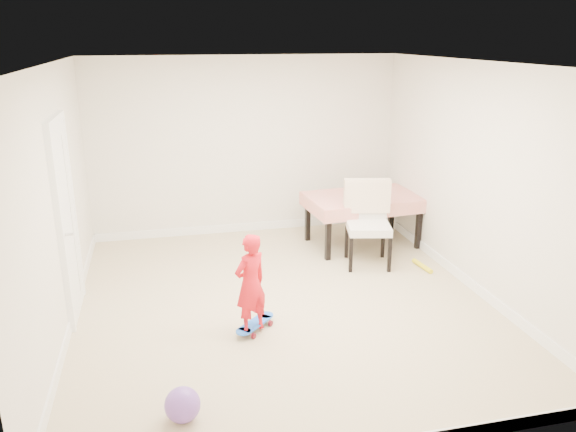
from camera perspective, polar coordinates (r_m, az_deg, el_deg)
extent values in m
plane|color=tan|center=(6.37, -0.47, -8.76)|extent=(5.00, 5.00, 0.00)
cube|color=white|center=(5.70, -0.54, 15.08)|extent=(4.50, 5.00, 0.04)
cube|color=silver|center=(8.28, -4.30, 7.01)|extent=(4.50, 0.04, 2.60)
cube|color=silver|center=(3.67, 8.09, -7.50)|extent=(4.50, 0.04, 2.60)
cube|color=silver|center=(5.86, -22.32, 1.07)|extent=(0.04, 5.00, 2.60)
cube|color=silver|center=(6.74, 18.38, 3.59)|extent=(0.04, 5.00, 2.60)
cube|color=white|center=(6.22, -21.56, -0.57)|extent=(0.11, 0.94, 2.11)
cube|color=white|center=(8.61, -4.12, -1.11)|extent=(4.50, 0.02, 0.12)
cube|color=white|center=(6.30, -21.07, -9.78)|extent=(0.02, 5.00, 0.12)
cube|color=white|center=(7.13, 17.47, -6.09)|extent=(0.02, 5.00, 0.12)
imported|color=red|center=(5.54, -3.83, -7.21)|extent=(0.45, 0.40, 1.03)
sphere|color=#7649B0|center=(4.65, -10.67, -18.33)|extent=(0.28, 0.28, 0.28)
cylinder|color=yellow|center=(7.45, 13.49, -4.95)|extent=(0.11, 0.40, 0.06)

